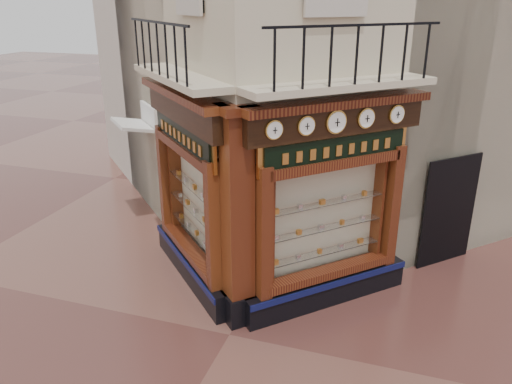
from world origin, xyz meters
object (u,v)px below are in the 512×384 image
at_px(clock_b, 306,126).
at_px(signboard_right, 337,150).
at_px(clock_a, 274,130).
at_px(signboard_left, 183,136).
at_px(awning, 141,222).
at_px(clock_c, 336,122).
at_px(clock_d, 366,118).
at_px(clock_e, 397,114).
at_px(corner_pilaster, 238,223).

bearing_deg(clock_b, signboard_right, 8.84).
height_order(clock_a, signboard_left, clock_a).
bearing_deg(awning, clock_c, -158.94).
distance_m(clock_b, signboard_left, 2.62).
relative_size(clock_b, signboard_left, 0.14).
xyz_separation_m(clock_d, clock_e, (0.48, 0.48, 0.00)).
xyz_separation_m(clock_d, signboard_right, (-0.43, -0.27, -0.52)).
relative_size(signboard_left, signboard_right, 1.02).
bearing_deg(awning, clock_b, -164.41).
bearing_deg(awning, signboard_left, -176.85).
distance_m(clock_a, clock_c, 1.18).
height_order(corner_pilaster, awning, corner_pilaster).
xyz_separation_m(corner_pilaster, clock_b, (1.04, 0.43, 1.67)).
xyz_separation_m(clock_a, awning, (-4.57, 3.23, -3.62)).
bearing_deg(clock_d, clock_c, 180.00).
xyz_separation_m(corner_pilaster, clock_a, (0.62, 0.01, 1.67)).
bearing_deg(clock_a, clock_b, 0.00).
bearing_deg(signboard_left, clock_b, -148.09).
height_order(clock_b, clock_e, clock_e).
height_order(clock_a, signboard_right, clock_a).
distance_m(clock_a, clock_b, 0.59).
distance_m(clock_d, signboard_right, 0.73).
distance_m(clock_c, awning, 6.93).
height_order(clock_d, awning, clock_d).
bearing_deg(clock_a, clock_c, 0.00).
bearing_deg(signboard_left, clock_d, -130.37).
height_order(corner_pilaster, clock_b, corner_pilaster).
height_order(corner_pilaster, clock_d, corner_pilaster).
distance_m(clock_d, signboard_left, 3.40).
bearing_deg(clock_a, clock_e, 0.00).
relative_size(clock_e, signboard_right, 0.15).
height_order(corner_pilaster, clock_e, corner_pilaster).
height_order(clock_a, clock_d, clock_d).
relative_size(clock_a, clock_b, 0.96).
relative_size(corner_pilaster, clock_c, 9.89).
bearing_deg(clock_c, clock_b, -180.00).
relative_size(corner_pilaster, clock_d, 11.20).
xyz_separation_m(clock_b, clock_d, (0.85, 0.85, 0.00)).
height_order(clock_c, awning, clock_c).
relative_size(clock_c, clock_e, 1.20).
distance_m(clock_a, clock_e, 2.47).
distance_m(clock_c, signboard_left, 2.96).
height_order(clock_e, signboard_right, clock_e).
xyz_separation_m(clock_d, awning, (-5.84, 1.96, -3.62)).
distance_m(clock_b, signboard_right, 0.89).
relative_size(clock_b, awning, 0.25).
bearing_deg(clock_e, signboard_left, 146.06).
relative_size(clock_c, signboard_right, 0.18).
bearing_deg(clock_c, signboard_left, 131.70).
bearing_deg(corner_pilaster, signboard_left, 100.25).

